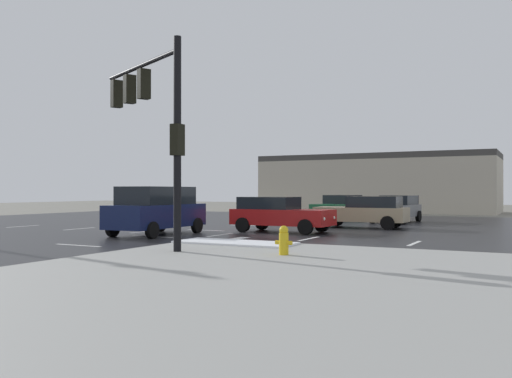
{
  "coord_description": "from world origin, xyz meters",
  "views": [
    {
      "loc": [
        13.99,
        -19.74,
        1.88
      ],
      "look_at": [
        1.16,
        4.87,
        1.97
      ],
      "focal_mm": 38.56,
      "sensor_mm": 36.0,
      "label": 1
    }
  ],
  "objects_px": {
    "fire_hydrant": "(284,240)",
    "sedan_tan": "(365,211)",
    "sedan_green": "(339,207)",
    "sedan_red": "(279,213)",
    "suv_navy": "(157,209)",
    "traffic_signal_mast": "(153,110)",
    "sedan_grey": "(397,208)"
  },
  "relations": [
    {
      "from": "sedan_grey",
      "to": "sedan_green",
      "type": "bearing_deg",
      "value": -102.75
    },
    {
      "from": "suv_navy",
      "to": "sedan_red",
      "type": "height_order",
      "value": "suv_navy"
    },
    {
      "from": "traffic_signal_mast",
      "to": "sedan_tan",
      "type": "xyz_separation_m",
      "value": [
        2.84,
        13.27,
        -3.53
      ]
    },
    {
      "from": "traffic_signal_mast",
      "to": "sedan_green",
      "type": "height_order",
      "value": "traffic_signal_mast"
    },
    {
      "from": "fire_hydrant",
      "to": "sedan_red",
      "type": "height_order",
      "value": "sedan_red"
    },
    {
      "from": "sedan_green",
      "to": "suv_navy",
      "type": "bearing_deg",
      "value": -4.3
    },
    {
      "from": "sedan_red",
      "to": "fire_hydrant",
      "type": "bearing_deg",
      "value": -62.5
    },
    {
      "from": "sedan_red",
      "to": "suv_navy",
      "type": "bearing_deg",
      "value": -134.59
    },
    {
      "from": "sedan_grey",
      "to": "sedan_tan",
      "type": "distance_m",
      "value": 5.64
    },
    {
      "from": "suv_navy",
      "to": "sedan_tan",
      "type": "bearing_deg",
      "value": -40.17
    },
    {
      "from": "sedan_grey",
      "to": "sedan_tan",
      "type": "bearing_deg",
      "value": 0.69
    },
    {
      "from": "sedan_green",
      "to": "sedan_red",
      "type": "bearing_deg",
      "value": 11.74
    },
    {
      "from": "fire_hydrant",
      "to": "sedan_tan",
      "type": "distance_m",
      "value": 13.43
    },
    {
      "from": "fire_hydrant",
      "to": "suv_navy",
      "type": "distance_m",
      "value": 9.67
    },
    {
      "from": "traffic_signal_mast",
      "to": "sedan_red",
      "type": "distance_m",
      "value": 9.46
    },
    {
      "from": "sedan_tan",
      "to": "suv_navy",
      "type": "bearing_deg",
      "value": 50.3
    },
    {
      "from": "fire_hydrant",
      "to": "sedan_grey",
      "type": "height_order",
      "value": "sedan_grey"
    },
    {
      "from": "traffic_signal_mast",
      "to": "fire_hydrant",
      "type": "relative_size",
      "value": 7.78
    },
    {
      "from": "suv_navy",
      "to": "sedan_red",
      "type": "xyz_separation_m",
      "value": [
        3.92,
        3.77,
        -0.24
      ]
    },
    {
      "from": "sedan_red",
      "to": "sedan_tan",
      "type": "relative_size",
      "value": 1.0
    },
    {
      "from": "suv_navy",
      "to": "sedan_red",
      "type": "relative_size",
      "value": 1.07
    },
    {
      "from": "sedan_grey",
      "to": "traffic_signal_mast",
      "type": "bearing_deg",
      "value": -5.65
    },
    {
      "from": "fire_hydrant",
      "to": "sedan_grey",
      "type": "xyz_separation_m",
      "value": [
        -1.36,
        18.96,
        0.32
      ]
    },
    {
      "from": "suv_navy",
      "to": "sedan_red",
      "type": "bearing_deg",
      "value": -47.89
    },
    {
      "from": "traffic_signal_mast",
      "to": "suv_navy",
      "type": "height_order",
      "value": "traffic_signal_mast"
    },
    {
      "from": "sedan_tan",
      "to": "traffic_signal_mast",
      "type": "bearing_deg",
      "value": 76.65
    },
    {
      "from": "traffic_signal_mast",
      "to": "sedan_tan",
      "type": "height_order",
      "value": "traffic_signal_mast"
    },
    {
      "from": "sedan_green",
      "to": "traffic_signal_mast",
      "type": "bearing_deg",
      "value": 8.94
    },
    {
      "from": "fire_hydrant",
      "to": "sedan_grey",
      "type": "bearing_deg",
      "value": 94.1
    },
    {
      "from": "sedan_green",
      "to": "sedan_grey",
      "type": "bearing_deg",
      "value": 80.12
    },
    {
      "from": "fire_hydrant",
      "to": "suv_navy",
      "type": "relative_size",
      "value": 0.16
    },
    {
      "from": "sedan_grey",
      "to": "sedan_tan",
      "type": "relative_size",
      "value": 1.01
    }
  ]
}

